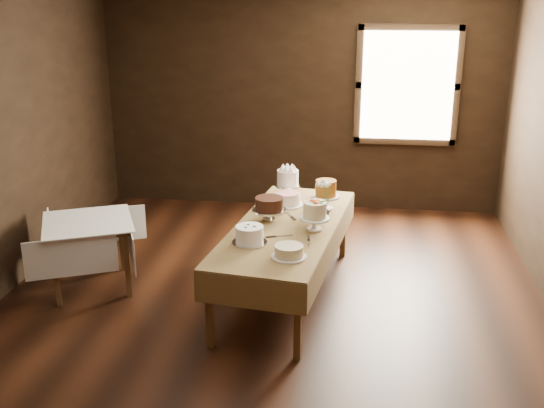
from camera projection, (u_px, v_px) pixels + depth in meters
The scene contains 20 objects.
floor at pixel (269, 312), 5.77m from camera, with size 5.00×6.00×0.01m, color black.
wall_back at pixel (301, 99), 8.14m from camera, with size 5.00×0.02×2.80m, color black.
wall_front at pixel (164, 357), 2.51m from camera, with size 5.00×0.02×2.80m, color black.
window at pixel (408, 86), 7.86m from camera, with size 1.10×0.05×1.30m, color #FFEABF.
display_table at pixel (286, 230), 5.89m from camera, with size 1.19×2.37×0.70m.
side_table at pixel (88, 229), 6.07m from camera, with size 1.07×1.07×0.67m.
cake_meringue at pixel (288, 184), 6.66m from camera, with size 0.26×0.26×0.28m.
cake_speckled at pixel (325, 191), 6.63m from camera, with size 0.30×0.30×0.13m.
cake_lattice at pixel (288, 200), 6.39m from camera, with size 0.33×0.33×0.12m.
cake_caramel at pixel (326, 196), 6.25m from camera, with size 0.27×0.27×0.30m.
cake_chocolate at pixel (269, 209), 5.97m from camera, with size 0.36×0.36×0.23m.
cake_flowers at pixel (315, 217), 5.72m from camera, with size 0.27×0.27×0.27m.
cake_swirl at pixel (250, 235), 5.44m from camera, with size 0.30×0.30×0.15m.
cake_cream at pixel (289, 252), 5.16m from camera, with size 0.28×0.28×0.10m.
cake_server_a at pixel (284, 236), 5.61m from camera, with size 0.24×0.03×0.01m, color silver.
cake_server_b at pixel (309, 244), 5.44m from camera, with size 0.24×0.03×0.01m, color silver.
cake_server_c at pixel (289, 214), 6.14m from camera, with size 0.24×0.03×0.01m, color silver.
cake_server_e at pixel (254, 231), 5.71m from camera, with size 0.24×0.03×0.01m, color silver.
flower_vase at pixel (323, 209), 6.07m from camera, with size 0.13×0.13×0.14m, color #2D2823.
flower_bouquet at pixel (323, 190), 6.01m from camera, with size 0.14×0.14×0.20m, color white, non-canonical shape.
Camera 1 is at (0.70, -5.11, 2.77)m, focal length 42.83 mm.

